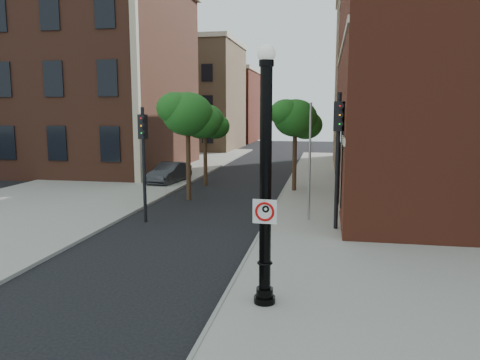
% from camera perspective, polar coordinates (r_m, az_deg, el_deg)
% --- Properties ---
extents(ground, '(120.00, 120.00, 0.00)m').
position_cam_1_polar(ground, '(11.83, -12.54, -14.49)').
color(ground, black).
rests_on(ground, ground).
extents(sidewalk_right, '(8.00, 60.00, 0.12)m').
position_cam_1_polar(sidewalk_right, '(20.56, 14.81, -4.48)').
color(sidewalk_right, gray).
rests_on(sidewalk_right, ground).
extents(sidewalk_left, '(10.00, 50.00, 0.12)m').
position_cam_1_polar(sidewalk_left, '(31.35, -14.87, -0.06)').
color(sidewalk_left, gray).
rests_on(sidewalk_left, ground).
extents(curb_edge, '(0.10, 60.00, 0.14)m').
position_cam_1_polar(curb_edge, '(20.62, 3.78, -4.14)').
color(curb_edge, gray).
rests_on(curb_edge, ground).
extents(victorian_building, '(18.60, 14.60, 17.95)m').
position_cam_1_polar(victorian_building, '(39.83, -20.98, 13.97)').
color(victorian_building, brown).
rests_on(victorian_building, ground).
extents(bg_building_tan_a, '(12.00, 12.00, 12.00)m').
position_cam_1_polar(bg_building_tan_a, '(56.44, -6.45, 9.91)').
color(bg_building_tan_a, '#947250').
rests_on(bg_building_tan_a, ground).
extents(bg_building_red, '(12.00, 12.00, 10.00)m').
position_cam_1_polar(bg_building_red, '(69.94, -3.06, 8.86)').
color(bg_building_red, maroon).
rests_on(bg_building_red, ground).
extents(bg_building_tan_b, '(22.00, 14.00, 14.00)m').
position_cam_1_polar(bg_building_tan_b, '(41.71, 27.21, 10.92)').
color(bg_building_tan_b, '#947250').
rests_on(bg_building_tan_b, ground).
extents(lamppost, '(0.51, 0.51, 5.99)m').
position_cam_1_polar(lamppost, '(10.58, 3.12, -1.39)').
color(lamppost, black).
rests_on(lamppost, ground).
extents(no_parking_sign, '(0.55, 0.08, 0.55)m').
position_cam_1_polar(no_parking_sign, '(10.51, 3.04, -3.84)').
color(no_parking_sign, white).
rests_on(no_parking_sign, ground).
extents(parked_car, '(1.81, 4.13, 1.32)m').
position_cam_1_polar(parked_car, '(29.81, -8.58, 0.86)').
color(parked_car, '#2B2B30').
rests_on(parked_car, ground).
extents(traffic_signal_left, '(0.37, 0.41, 4.70)m').
position_cam_1_polar(traffic_signal_left, '(19.31, -11.71, 4.15)').
color(traffic_signal_left, black).
rests_on(traffic_signal_left, ground).
extents(traffic_signal_right, '(0.40, 0.46, 5.23)m').
position_cam_1_polar(traffic_signal_right, '(17.74, 11.90, 4.90)').
color(traffic_signal_right, black).
rests_on(traffic_signal_right, ground).
extents(utility_pole, '(0.10, 0.10, 4.88)m').
position_cam_1_polar(utility_pole, '(19.07, 8.49, 1.98)').
color(utility_pole, '#999999').
rests_on(utility_pole, ground).
extents(street_tree_a, '(3.04, 2.75, 5.48)m').
position_cam_1_polar(street_tree_a, '(23.86, -6.29, 7.85)').
color(street_tree_a, '#301E13').
rests_on(street_tree_a, ground).
extents(street_tree_b, '(2.75, 2.49, 4.96)m').
position_cam_1_polar(street_tree_b, '(28.58, -4.22, 7.15)').
color(street_tree_b, '#301E13').
rests_on(street_tree_b, ground).
extents(street_tree_c, '(2.88, 2.60, 5.18)m').
position_cam_1_polar(street_tree_c, '(26.13, 6.83, 7.38)').
color(street_tree_c, '#301E13').
rests_on(street_tree_c, ground).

